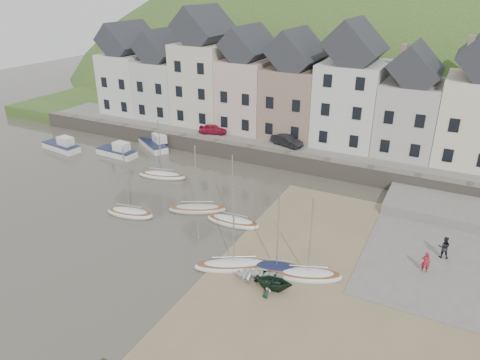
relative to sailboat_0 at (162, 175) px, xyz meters
The scene contains 24 objects.
ground 13.70m from the sailboat_0, 40.46° to the right, with size 160.00×160.00×0.00m, color #4B473B.
quay_land 25.36m from the sailboat_0, 65.73° to the left, with size 90.00×30.00×1.50m, color #355421.
quay_street 15.66m from the sailboat_0, 48.10° to the left, with size 70.00×7.00×0.10m, color slate.
seawall 13.22m from the sailboat_0, 37.91° to the left, with size 70.00×1.20×1.80m, color slate.
beach 23.19m from the sailboat_0, 22.53° to the right, with size 18.00×26.00×0.06m, color #806D4E.
slipway 25.44m from the sailboat_0, ahead, with size 8.00×18.00×0.12m, color slate.
hillside 54.54m from the sailboat_0, 83.95° to the left, with size 134.40×84.00×84.00m.
townhouse_terrace 20.66m from the sailboat_0, 51.14° to the left, with size 61.05×8.00×13.93m.
sailboat_0 is the anchor object (origin of this frame).
sailboat_1 8.16m from the sailboat_0, 73.16° to the right, with size 4.50×2.26×6.32m.
sailboat_2 8.45m from the sailboat_0, 32.69° to the right, with size 5.16×3.62×6.32m.
sailboat_3 12.04m from the sailboat_0, 25.16° to the right, with size 4.76×1.82×6.32m.
sailboat_4 17.42m from the sailboat_0, 37.27° to the right, with size 5.59×4.06×6.32m.
sailboat_5 19.21m from the sailboat_0, 29.89° to the right, with size 4.29×2.60×6.32m.
sailboat_6 20.97m from the sailboat_0, 26.26° to the right, with size 4.88×3.07×6.32m.
motorboat_0 8.66m from the sailboat_0, 161.38° to the left, with size 5.04×2.04×1.70m.
motorboat_1 15.45m from the sailboat_0, behind, with size 5.46×2.43×1.70m.
motorboat_2 9.19m from the sailboat_0, 131.67° to the left, with size 5.57×4.36×1.70m.
rowboat_white 19.41m from the sailboat_0, 34.95° to the right, with size 2.39×3.35×0.69m, color white.
rowboat_green 20.71m from the sailboat_0, 33.80° to the right, with size 2.20×2.55×1.34m, color black.
person_red 26.23m from the sailboat_0, 11.17° to the right, with size 0.56×0.36×1.52m, color maroon.
person_dark 26.83m from the sailboat_0, ahead, with size 0.81×0.63×1.67m, color #232328.
car_left 10.78m from the sailboat_0, 90.51° to the left, with size 1.36×3.37×1.15m, color maroon.
car_right 14.30m from the sailboat_0, 48.53° to the left, with size 1.31×3.76×1.24m, color black.
Camera 1 is at (15.44, -24.25, 18.24)m, focal length 33.01 mm.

